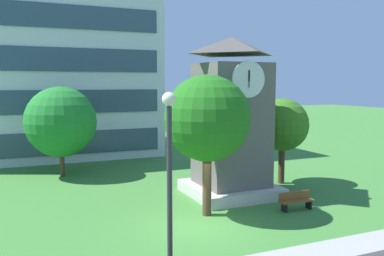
{
  "coord_description": "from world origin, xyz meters",
  "views": [
    {
      "loc": [
        -7.0,
        -15.67,
        6.17
      ],
      "look_at": [
        1.91,
        5.06,
        3.73
      ],
      "focal_mm": 38.35,
      "sensor_mm": 36.0,
      "label": 1
    }
  ],
  "objects_px": {
    "park_bench": "(296,201)",
    "tree_by_building": "(207,119)",
    "clock_tower": "(231,127)",
    "tree_streetside": "(282,125)",
    "street_lamp": "(170,181)",
    "tree_near_tower": "(61,122)"
  },
  "relations": [
    {
      "from": "street_lamp",
      "to": "tree_by_building",
      "type": "bearing_deg",
      "value": 58.22
    },
    {
      "from": "street_lamp",
      "to": "tree_streetside",
      "type": "xyz_separation_m",
      "value": [
        11.47,
        11.15,
        -0.05
      ]
    },
    {
      "from": "street_lamp",
      "to": "tree_streetside",
      "type": "relative_size",
      "value": 1.13
    },
    {
      "from": "street_lamp",
      "to": "tree_near_tower",
      "type": "relative_size",
      "value": 0.99
    },
    {
      "from": "clock_tower",
      "to": "tree_near_tower",
      "type": "xyz_separation_m",
      "value": [
        -8.16,
        8.42,
        -0.15
      ]
    },
    {
      "from": "park_bench",
      "to": "tree_near_tower",
      "type": "height_order",
      "value": "tree_near_tower"
    },
    {
      "from": "clock_tower",
      "to": "park_bench",
      "type": "relative_size",
      "value": 4.79
    },
    {
      "from": "clock_tower",
      "to": "tree_by_building",
      "type": "bearing_deg",
      "value": -135.21
    },
    {
      "from": "street_lamp",
      "to": "tree_near_tower",
      "type": "distance_m",
      "value": 18.51
    },
    {
      "from": "park_bench",
      "to": "tree_by_building",
      "type": "relative_size",
      "value": 0.27
    },
    {
      "from": "park_bench",
      "to": "street_lamp",
      "type": "relative_size",
      "value": 0.3
    },
    {
      "from": "park_bench",
      "to": "tree_by_building",
      "type": "height_order",
      "value": "tree_by_building"
    },
    {
      "from": "street_lamp",
      "to": "park_bench",
      "type": "bearing_deg",
      "value": 35.41
    },
    {
      "from": "tree_by_building",
      "to": "park_bench",
      "type": "bearing_deg",
      "value": -12.74
    },
    {
      "from": "tree_streetside",
      "to": "tree_near_tower",
      "type": "relative_size",
      "value": 0.88
    },
    {
      "from": "park_bench",
      "to": "street_lamp",
      "type": "height_order",
      "value": "street_lamp"
    },
    {
      "from": "tree_streetside",
      "to": "street_lamp",
      "type": "bearing_deg",
      "value": -135.8
    },
    {
      "from": "tree_near_tower",
      "to": "clock_tower",
      "type": "bearing_deg",
      "value": -45.89
    },
    {
      "from": "tree_by_building",
      "to": "street_lamp",
      "type": "bearing_deg",
      "value": -121.78
    },
    {
      "from": "tree_streetside",
      "to": "tree_by_building",
      "type": "xyz_separation_m",
      "value": [
        -6.93,
        -3.83,
        0.93
      ]
    },
    {
      "from": "tree_by_building",
      "to": "clock_tower",
      "type": "bearing_deg",
      "value": 44.79
    },
    {
      "from": "tree_streetside",
      "to": "tree_by_building",
      "type": "relative_size",
      "value": 0.8
    }
  ]
}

